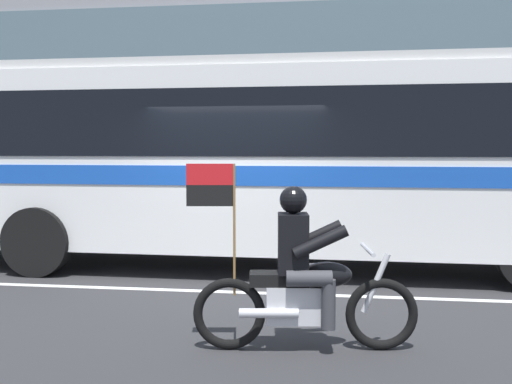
% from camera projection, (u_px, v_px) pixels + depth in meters
% --- Properties ---
extents(ground_plane, '(60.00, 60.00, 0.00)m').
position_uv_depth(ground_plane, '(235.00, 282.00, 8.96)').
color(ground_plane, '#2B2B2D').
extents(sidewalk_curb, '(28.00, 3.80, 0.15)m').
position_uv_depth(sidewalk_curb, '(276.00, 230.00, 13.99)').
color(sidewalk_curb, gray).
rests_on(sidewalk_curb, ground_plane).
extents(lane_center_stripe, '(26.60, 0.14, 0.01)m').
position_uv_depth(lane_center_stripe, '(227.00, 292.00, 8.37)').
color(lane_center_stripe, silver).
rests_on(lane_center_stripe, ground_plane).
extents(transit_bus, '(12.15, 2.80, 3.22)m').
position_uv_depth(transit_bus, '(295.00, 150.00, 9.90)').
color(transit_bus, white).
rests_on(transit_bus, ground_plane).
extents(motorcycle_with_rider, '(2.18, 0.69, 1.78)m').
position_uv_depth(motorcycle_with_rider, '(303.00, 281.00, 5.95)').
color(motorcycle_with_rider, black).
rests_on(motorcycle_with_rider, ground_plane).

